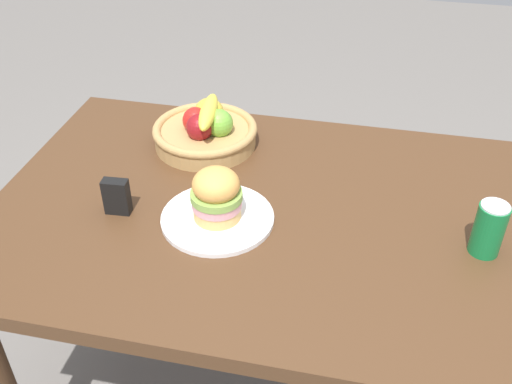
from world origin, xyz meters
The scene contains 6 objects.
dining_table centered at (0.00, 0.00, 0.65)m, with size 1.40×0.90×0.75m.
plate centered at (-0.14, -0.07, 0.76)m, with size 0.27×0.27×0.01m, color white.
sandwich centered at (-0.14, -0.07, 0.82)m, with size 0.12×0.12×0.13m.
soda_can centered at (0.46, -0.05, 0.81)m, with size 0.07×0.07×0.13m.
fruit_basket centered at (-0.26, 0.25, 0.80)m, with size 0.29×0.29×0.14m.
napkin_holder centered at (-0.37, -0.09, 0.80)m, with size 0.06×0.03×0.09m, color black.
Camera 1 is at (0.18, -1.11, 1.63)m, focal length 41.55 mm.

